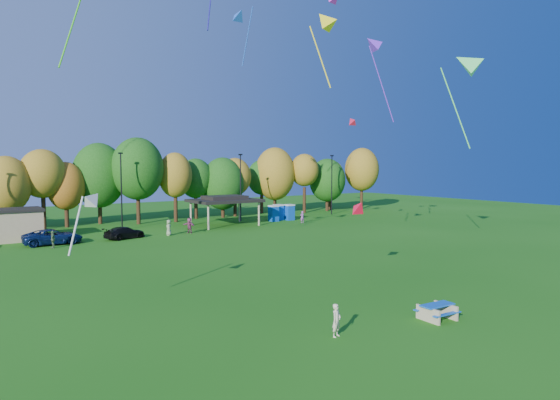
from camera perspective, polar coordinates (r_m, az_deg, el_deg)
ground at (r=25.30m, az=5.20°, el=-13.78°), size 160.00×160.00×0.00m
tree_line at (r=65.70m, az=-21.60°, el=2.25°), size 93.57×10.55×11.15m
lamp_posts at (r=61.15m, az=-17.68°, el=1.27°), size 64.50×0.25×9.09m
utility_building at (r=57.17m, az=-28.64°, el=-2.51°), size 6.30×4.30×3.25m
pavilion at (r=63.00m, az=-6.34°, el=0.00°), size 8.20×6.20×3.77m
porta_potties at (r=68.28m, az=0.06°, el=-1.44°), size 3.75×1.91×2.18m
picnic_table at (r=26.72m, az=17.51°, el=-11.96°), size 1.87×1.57×0.78m
kite_flyer at (r=23.22m, az=6.46°, el=-13.51°), size 0.64×0.52×1.50m
car_c at (r=52.94m, az=-24.54°, el=-3.85°), size 5.38×2.49×1.49m
car_d at (r=54.30m, az=-17.34°, el=-3.59°), size 4.69×3.02×1.26m
far_person_0 at (r=50.63m, az=-24.53°, el=-4.12°), size 0.78×1.03×1.62m
far_person_1 at (r=56.91m, az=-10.32°, el=-2.87°), size 1.15×1.68×1.75m
far_person_3 at (r=65.54m, az=2.55°, el=-1.96°), size 0.57×0.38×1.56m
far_person_4 at (r=55.51m, az=-12.60°, el=-3.10°), size 0.73×0.94×1.71m
kite_0 at (r=37.94m, az=5.08°, el=19.71°), size 2.27×3.36×5.59m
kite_2 at (r=51.22m, az=10.54°, el=17.11°), size 4.80×2.59×8.42m
kite_8 at (r=26.05m, az=-20.63°, el=0.03°), size 1.96×1.55×3.37m
kite_9 at (r=56.85m, az=8.21°, el=8.93°), size 1.29×1.56×1.39m
kite_11 at (r=32.54m, az=9.03°, el=-0.80°), size 1.19×1.46×1.31m
kite_12 at (r=56.58m, az=-4.67°, el=20.33°), size 1.54×3.87×6.52m
kite_13 at (r=41.90m, az=20.45°, el=14.38°), size 3.48×4.40×7.77m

